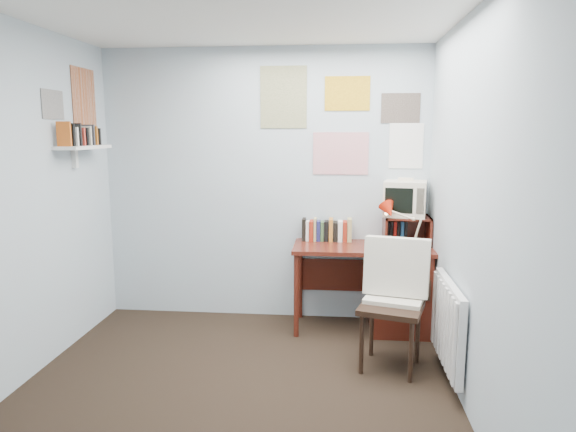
# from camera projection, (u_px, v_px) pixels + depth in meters

# --- Properties ---
(ground) EXTENTS (3.50, 3.50, 0.00)m
(ground) POSITION_uv_depth(u_px,v_px,m) (227.00, 411.00, 3.24)
(ground) COLOR black
(ground) RESTS_ON ground
(back_wall) EXTENTS (3.00, 0.02, 2.50)m
(back_wall) POSITION_uv_depth(u_px,v_px,m) (264.00, 186.00, 4.76)
(back_wall) COLOR #A9B3C1
(back_wall) RESTS_ON ground
(right_wall) EXTENTS (0.02, 3.50, 2.50)m
(right_wall) POSITION_uv_depth(u_px,v_px,m) (484.00, 221.00, 2.90)
(right_wall) COLOR #A9B3C1
(right_wall) RESTS_ON ground
(desk) EXTENTS (1.20, 0.55, 0.76)m
(desk) POSITION_uv_depth(u_px,v_px,m) (392.00, 286.00, 4.52)
(desk) COLOR #551D13
(desk) RESTS_ON ground
(desk_chair) EXTENTS (0.59, 0.57, 0.94)m
(desk_chair) POSITION_uv_depth(u_px,v_px,m) (391.00, 308.00, 3.76)
(desk_chair) COLOR black
(desk_chair) RESTS_ON ground
(desk_lamp) EXTENTS (0.26, 0.23, 0.36)m
(desk_lamp) POSITION_uv_depth(u_px,v_px,m) (420.00, 231.00, 4.20)
(desk_lamp) COLOR red
(desk_lamp) RESTS_ON desk
(tv_riser) EXTENTS (0.40, 0.30, 0.25)m
(tv_riser) POSITION_uv_depth(u_px,v_px,m) (406.00, 230.00, 4.54)
(tv_riser) COLOR #551D13
(tv_riser) RESTS_ON desk
(crt_tv) EXTENTS (0.41, 0.39, 0.34)m
(crt_tv) POSITION_uv_depth(u_px,v_px,m) (405.00, 197.00, 4.51)
(crt_tv) COLOR beige
(crt_tv) RESTS_ON tv_riser
(book_row) EXTENTS (0.60, 0.14, 0.22)m
(book_row) POSITION_uv_depth(u_px,v_px,m) (335.00, 229.00, 4.67)
(book_row) COLOR #551D13
(book_row) RESTS_ON desk
(radiator) EXTENTS (0.09, 0.80, 0.60)m
(radiator) POSITION_uv_depth(u_px,v_px,m) (448.00, 324.00, 3.58)
(radiator) COLOR white
(radiator) RESTS_ON right_wall
(wall_shelf) EXTENTS (0.20, 0.62, 0.24)m
(wall_shelf) POSITION_uv_depth(u_px,v_px,m) (83.00, 147.00, 4.19)
(wall_shelf) COLOR white
(wall_shelf) RESTS_ON left_wall
(posters_back) EXTENTS (1.20, 0.01, 0.90)m
(posters_back) POSITION_uv_depth(u_px,v_px,m) (341.00, 120.00, 4.59)
(posters_back) COLOR white
(posters_back) RESTS_ON back_wall
(posters_left) EXTENTS (0.01, 0.70, 0.60)m
(posters_left) POSITION_uv_depth(u_px,v_px,m) (69.00, 100.00, 4.14)
(posters_left) COLOR white
(posters_left) RESTS_ON left_wall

